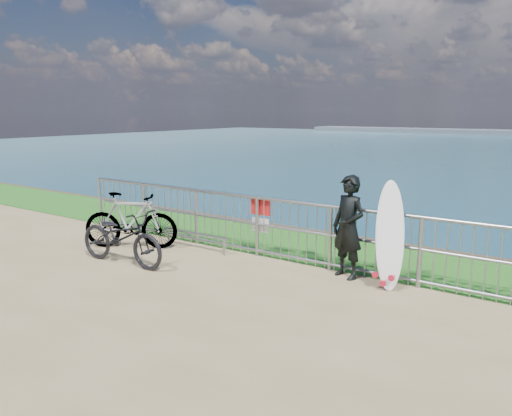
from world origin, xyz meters
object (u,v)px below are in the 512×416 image
Objects in this scene: bicycle_near at (121,237)px; bicycle_far at (131,220)px; surfer at (348,227)px; surfboard at (389,240)px.

bicycle_near is 1.02× the size of bicycle_far.
surfboard is at bearing 10.98° from surfer.
bicycle_far is at bearing -172.05° from surfboard.
surfer is 1.01× the size of surfboard.
surfboard is 0.88× the size of bicycle_near.
bicycle_near is at bearing -160.64° from surfboard.
surfer is 0.89× the size of bicycle_near.
bicycle_far is (-4.96, -0.69, -0.21)m from surfboard.
bicycle_far is (-0.68, 0.81, 0.06)m from bicycle_near.
bicycle_near is 1.06m from bicycle_far.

